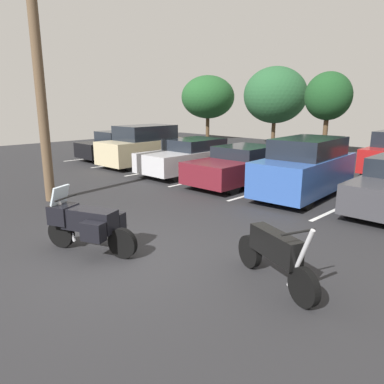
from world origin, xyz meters
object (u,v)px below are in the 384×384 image
car_black (119,145)px  car_blue (306,168)px  motorcycle_second (275,254)px  car_champagne (144,146)px  motorcycle_touring (87,223)px  car_silver (191,156)px  utility_pole (38,69)px  car_maroon (243,165)px

car_black → car_blue: size_ratio=0.97×
motorcycle_second → car_champagne: 12.53m
motorcycle_second → car_champagne: bearing=152.3°
motorcycle_touring → car_blue: car_blue is taller
motorcycle_second → car_silver: (-7.99, 5.91, 0.19)m
car_blue → motorcycle_second: bearing=-65.7°
car_black → utility_pole: size_ratio=0.57×
motorcycle_touring → motorcycle_second: 3.74m
car_black → car_blue: car_blue is taller
car_champagne → utility_pole: bearing=-62.4°
motorcycle_touring → car_blue: 7.39m
motorcycle_touring → car_black: bearing=143.5°
motorcycle_touring → car_maroon: 7.64m
car_maroon → car_blue: bearing=-1.9°
car_black → motorcycle_touring: bearing=-36.5°
car_maroon → car_champagne: bearing=-178.9°
motorcycle_touring → car_champagne: size_ratio=0.45×
car_blue → car_black: bearing=178.4°
car_silver → car_maroon: size_ratio=0.96×
car_maroon → utility_pole: 7.49m
motorcycle_second → car_black: (-13.75, 6.15, 0.18)m
motorcycle_touring → car_champagne: car_champagne is taller
car_maroon → car_black: bearing=178.6°
car_silver → car_blue: (5.35, -0.07, 0.19)m
motorcycle_touring → car_black: 12.84m
car_blue → car_champagne: bearing=-179.9°
motorcycle_touring → motorcycle_second: bearing=23.6°
motorcycle_touring → car_champagne: bearing=136.3°
car_black → car_silver: bearing=-2.3°
car_silver → motorcycle_touring: bearing=-58.3°
motorcycle_touring → car_maroon: car_maroon is taller
car_maroon → utility_pole: (-2.64, -6.23, 3.20)m
utility_pole → car_blue: bearing=49.6°
motorcycle_second → utility_pole: 8.56m
motorcycle_touring → utility_pole: size_ratio=0.26×
car_black → car_blue: bearing=-1.6°
car_black → car_maroon: car_black is taller
motorcycle_touring → car_black: size_ratio=0.46×
motorcycle_second → car_blue: car_blue is taller
motorcycle_touring → motorcycle_second: size_ratio=1.00×
motorcycle_touring → car_black: car_black is taller
car_champagne → utility_pole: 7.52m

